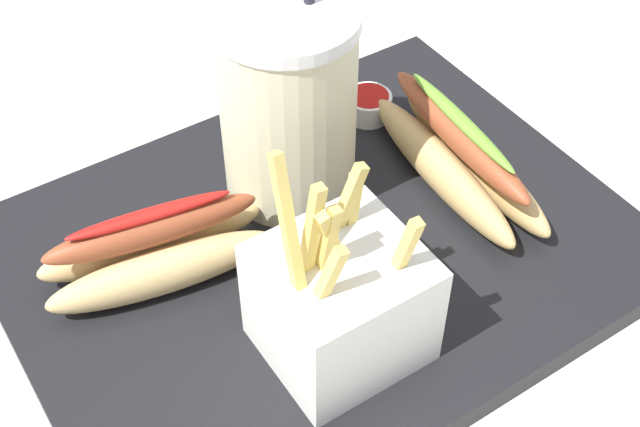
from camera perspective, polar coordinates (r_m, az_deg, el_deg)
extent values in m
cube|color=silver|center=(0.66, 0.00, -3.63)|extent=(2.40, 2.40, 0.02)
cube|color=black|center=(0.64, 0.00, -2.48)|extent=(0.44, 0.34, 0.02)
cylinder|color=beige|center=(0.63, -2.10, 6.78)|extent=(0.10, 0.10, 0.15)
cylinder|color=white|center=(0.59, -2.30, 12.68)|extent=(0.10, 0.10, 0.01)
cube|color=white|center=(0.55, 1.39, -5.95)|extent=(0.10, 0.09, 0.08)
cube|color=#E5C660|center=(0.53, 2.01, -0.04)|extent=(0.02, 0.01, 0.06)
cube|color=#E5C660|center=(0.49, 0.28, -4.83)|extent=(0.02, 0.02, 0.07)
cube|color=#E5C660|center=(0.50, -0.71, -2.18)|extent=(0.02, 0.01, 0.09)
cube|color=#E5C660|center=(0.51, 5.39, -2.85)|extent=(0.01, 0.02, 0.07)
cube|color=#E5C660|center=(0.52, 1.66, 0.45)|extent=(0.03, 0.01, 0.06)
cube|color=#E5C660|center=(0.48, -2.07, -0.98)|extent=(0.01, 0.04, 0.09)
cube|color=#E5C660|center=(0.51, 0.86, -2.05)|extent=(0.03, 0.02, 0.08)
cube|color=#E5C660|center=(0.50, 0.33, -2.70)|extent=(0.01, 0.01, 0.08)
ellipsoid|color=#DBB775|center=(0.61, -10.24, -3.73)|extent=(0.16, 0.06, 0.03)
ellipsoid|color=#DBB775|center=(0.63, -10.98, -1.82)|extent=(0.16, 0.06, 0.03)
ellipsoid|color=#994728|center=(0.59, -10.97, -0.97)|extent=(0.15, 0.05, 0.02)
ellipsoid|color=red|center=(0.59, -11.15, -0.10)|extent=(0.11, 0.03, 0.01)
ellipsoid|color=tan|center=(0.69, 10.04, 3.53)|extent=(0.04, 0.19, 0.03)
ellipsoid|color=tan|center=(0.67, 8.08, 2.78)|extent=(0.04, 0.19, 0.03)
ellipsoid|color=#994728|center=(0.66, 9.35, 4.96)|extent=(0.04, 0.17, 0.02)
ellipsoid|color=#6B9E33|center=(0.65, 9.48, 5.82)|extent=(0.02, 0.13, 0.01)
cylinder|color=white|center=(0.74, 3.17, 7.09)|extent=(0.04, 0.04, 0.02)
cylinder|color=#B2140F|center=(0.73, 3.20, 7.58)|extent=(0.03, 0.03, 0.01)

